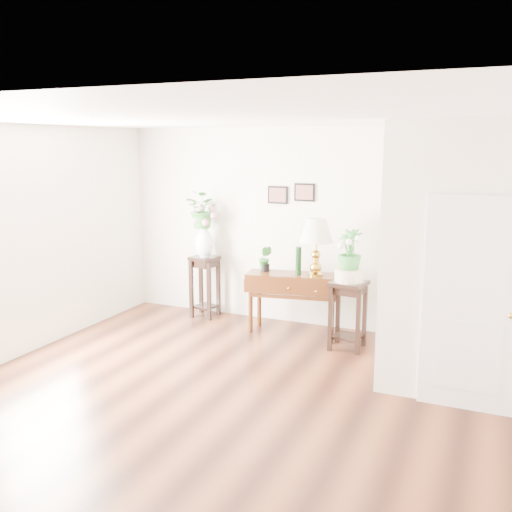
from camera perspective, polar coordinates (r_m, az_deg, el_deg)
The scene contains 20 objects.
floor at distance 5.93m, azimuth -1.85°, elevation -14.42°, with size 6.00×5.50×0.02m, color brown.
ceiling at distance 5.36m, azimuth -2.04°, elevation 13.72°, with size 6.00×5.50×0.02m, color white.
wall_back at distance 8.01m, azimuth 6.56°, elevation 2.73°, with size 6.00×0.02×2.80m, color silver.
wall_front at distance 3.32m, azimuth -23.18°, elevation -10.19°, with size 6.00×0.02×2.80m, color silver.
wall_left at distance 7.27m, azimuth -23.82°, elevation 1.00°, with size 0.02×5.50×2.80m, color silver.
partition at distance 6.71m, azimuth 21.41°, elevation 0.41°, with size 1.80×1.95×2.80m, color silver.
door at distance 5.81m, azimuth 20.73°, elevation -4.65°, with size 0.90×0.05×2.10m, color white.
art_print_left at distance 8.15m, azimuth 2.19°, elevation 6.12°, with size 0.30×0.02×0.25m, color black.
art_print_right at distance 8.01m, azimuth 4.88°, elevation 6.36°, with size 0.30×0.02×0.25m, color black.
wall_ornament at distance 6.85m, azimuth 13.93°, elevation 6.54°, with size 0.51×0.51×0.07m, color #B48644.
console_table at distance 7.77m, azimuth 3.81°, elevation -4.84°, with size 1.27×0.42×0.85m, color black.
table_lamp at distance 7.50m, azimuth 6.02°, elevation 0.62°, with size 0.44×0.44×0.77m, color #AF8C2B.
green_vase at distance 7.61m, azimuth 4.26°, elevation -0.58°, with size 0.08×0.08×0.37m, color black.
potted_plant at distance 7.78m, azimuth 0.93°, elevation -0.31°, with size 0.18×0.15×0.34m, color #307C32.
plant_stand_a at distance 8.59m, azimuth -5.14°, elevation -3.07°, with size 0.36×0.36×0.92m, color black.
porcelain_vase at distance 8.45m, azimuth -5.22°, elevation 1.44°, with size 0.28×0.28×0.48m, color white, non-canonical shape.
lily_arrangement at distance 8.39m, azimuth -5.27°, elevation 4.51°, with size 0.50×0.44×0.56m, color #307C32.
plant_stand_b at distance 7.33m, azimuth 9.17°, elevation -5.86°, with size 0.41×0.41×0.87m, color black.
ceramic_bowl at distance 7.19m, azimuth 9.29°, elevation -1.91°, with size 0.36×0.36×0.16m, color #EEE6C7.
narcissus at distance 7.13m, azimuth 9.37°, elevation 0.49°, with size 0.30×0.30×0.54m, color #307C32.
Camera 1 is at (2.31, -4.83, 2.55)m, focal length 40.00 mm.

